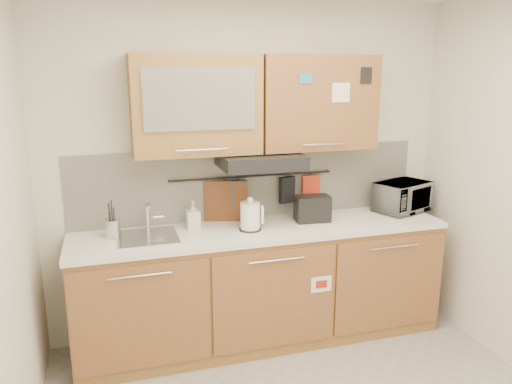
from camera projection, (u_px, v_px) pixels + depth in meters
wall_back at (251, 170)px, 3.94m from camera, size 3.20×0.00×3.20m
base_cabinet at (262, 291)px, 3.87m from camera, size 2.80×0.64×0.88m
countertop at (263, 230)px, 3.75m from camera, size 2.82×0.62×0.04m
backsplash at (251, 183)px, 3.95m from camera, size 2.80×0.02×0.56m
upper_cabinets at (257, 104)px, 3.65m from camera, size 1.82×0.37×0.70m
range_hood at (260, 160)px, 3.68m from camera, size 0.60×0.46×0.10m
sink at (147, 237)px, 3.52m from camera, size 0.42×0.40×0.26m
utensil_rail at (253, 176)px, 3.90m from camera, size 1.30×0.02×0.02m
utensil_crock at (113, 228)px, 3.50m from camera, size 0.11×0.11×0.27m
kettle at (250, 217)px, 3.66m from camera, size 0.18×0.16×0.25m
toaster at (312, 208)px, 3.88m from camera, size 0.28×0.19×0.20m
microwave at (402, 197)px, 4.15m from camera, size 0.53×0.45×0.25m
soap_bottle at (193, 215)px, 3.68m from camera, size 0.10×0.10×0.21m
cutting_board at (226, 208)px, 3.88m from camera, size 0.34×0.12×0.42m
oven_mitt at (238, 193)px, 3.88m from camera, size 0.12×0.06×0.20m
dark_pouch at (287, 190)px, 4.00m from camera, size 0.14×0.08×0.21m
pot_holder at (311, 186)px, 4.05m from camera, size 0.15×0.02×0.18m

